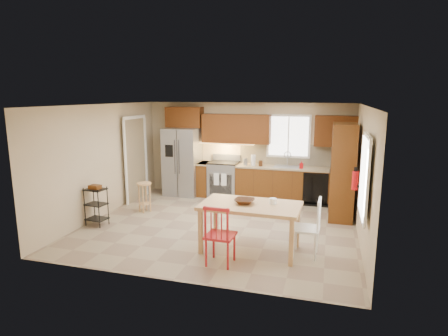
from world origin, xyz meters
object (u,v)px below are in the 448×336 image
soap_bottle (301,165)px  bar_stool (145,197)px  table_bowl (244,204)px  refrigerator (183,162)px  fire_extinguisher (355,180)px  chair_white (306,227)px  range_stove (224,180)px  dining_table (250,228)px  utility_cart (96,206)px  pantry (343,172)px  chair_red (220,234)px  table_jar (273,203)px

soap_bottle → bar_stool: (-3.45, -1.69, -0.65)m
table_bowl → refrigerator: bearing=127.4°
fire_extinguisher → chair_white: 1.56m
range_stove → dining_table: bearing=-66.7°
bar_stool → utility_cart: size_ratio=0.84×
pantry → chair_white: pantry is taller
refrigerator → chair_red: size_ratio=1.82×
refrigerator → chair_red: bearing=-60.2°
table_bowl → range_stove: bearing=111.8°
chair_white → bar_stool: 4.05m
dining_table → pantry: bearing=57.7°
chair_white → table_bowl: chair_white is taller
soap_bottle → chair_white: soap_bottle is taller
chair_white → utility_cart: chair_white is taller
dining_table → utility_cart: (-3.37, 0.39, -0.01)m
bar_stool → table_jar: bearing=-48.1°
utility_cart → dining_table: bearing=0.3°
fire_extinguisher → dining_table: fire_extinguisher is taller
range_stove → fire_extinguisher: fire_extinguisher is taller
soap_bottle → utility_cart: 4.90m
fire_extinguisher → utility_cart: bearing=-170.6°
utility_cart → chair_white: bearing=2.4°
range_stove → bar_stool: range_stove is taller
refrigerator → range_stove: (1.15, 0.06, -0.45)m
range_stove → fire_extinguisher: 3.83m
table_jar → bar_stool: table_jar is taller
chair_red → table_jar: 1.11m
refrigerator → table_jar: size_ratio=11.43×
fire_extinguisher → bar_stool: 4.66m
dining_table → chair_red: 0.74m
chair_white → bar_stool: bearing=71.0°
fire_extinguisher → table_bowl: (-1.87, -1.24, -0.26)m
soap_bottle → pantry: (0.95, -0.90, 0.05)m
soap_bottle → chair_red: bearing=-104.1°
chair_red → table_bowl: (0.24, 0.65, 0.34)m
chair_white → bar_stool: (-3.78, 1.45, -0.15)m
fire_extinguisher → bar_stool: size_ratio=0.52×
chair_red → table_jar: size_ratio=6.29×
range_stove → dining_table: range_stove is taller
range_stove → table_bowl: (1.31, -3.28, 0.38)m
chair_white → table_bowl: (-1.06, -0.05, 0.34)m
refrigerator → soap_bottle: refrigerator is taller
refrigerator → pantry: (4.13, -0.93, 0.14)m
soap_bottle → table_jar: soap_bottle is taller
refrigerator → pantry: pantry is taller
fire_extinguisher → bar_stool: bearing=176.8°
chair_red → table_bowl: chair_red is taller
table_bowl → bar_stool: 3.15m
dining_table → bar_stool: 3.20m
refrigerator → fire_extinguisher: bearing=-24.5°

